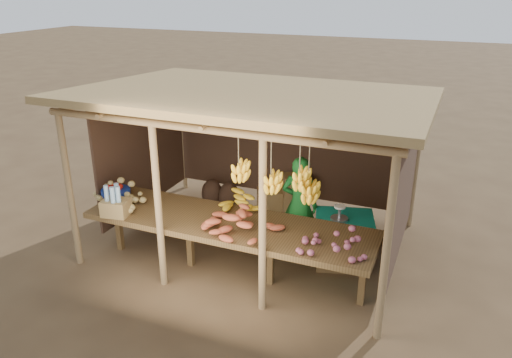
% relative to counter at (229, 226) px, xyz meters
% --- Properties ---
extents(ground, '(60.00, 60.00, 0.00)m').
position_rel_counter_xyz_m(ground, '(-0.00, 0.95, -0.74)').
color(ground, brown).
rests_on(ground, ground).
extents(stall_structure, '(4.70, 3.50, 2.43)m').
position_rel_counter_xyz_m(stall_structure, '(0.05, 1.04, 1.19)').
color(stall_structure, '#94754C').
rests_on(stall_structure, ground).
extents(counter, '(3.90, 1.05, 0.80)m').
position_rel_counter_xyz_m(counter, '(0.00, 0.00, 0.00)').
color(counter, brown).
rests_on(counter, ground).
extents(potato_heap, '(0.99, 0.76, 0.36)m').
position_rel_counter_xyz_m(potato_heap, '(-1.73, -0.05, 0.24)').
color(potato_heap, tan).
rests_on(potato_heap, counter).
extents(sweet_potato_heap, '(0.99, 0.66, 0.36)m').
position_rel_counter_xyz_m(sweet_potato_heap, '(0.27, -0.25, 0.24)').
color(sweet_potato_heap, '#B44D2E').
rests_on(sweet_potato_heap, counter).
extents(onion_heap, '(0.90, 0.71, 0.36)m').
position_rel_counter_xyz_m(onion_heap, '(1.48, -0.24, 0.24)').
color(onion_heap, '#AD5468').
rests_on(onion_heap, counter).
extents(banana_pile, '(0.65, 0.45, 0.35)m').
position_rel_counter_xyz_m(banana_pile, '(-0.00, 0.37, 0.23)').
color(banana_pile, yellow).
rests_on(banana_pile, counter).
extents(tomato_basin, '(0.41, 0.41, 0.22)m').
position_rel_counter_xyz_m(tomato_basin, '(-1.82, 0.05, 0.15)').
color(tomato_basin, navy).
rests_on(tomato_basin, counter).
extents(bottle_box, '(0.39, 0.33, 0.44)m').
position_rel_counter_xyz_m(bottle_box, '(-1.48, -0.40, 0.23)').
color(bottle_box, olive).
rests_on(bottle_box, counter).
extents(vendor, '(0.55, 0.37, 1.48)m').
position_rel_counter_xyz_m(vendor, '(0.67, 0.97, -0.00)').
color(vendor, '#186D26').
rests_on(vendor, ground).
extents(tarp_crate, '(0.94, 0.86, 0.94)m').
position_rel_counter_xyz_m(tarp_crate, '(1.36, 0.86, -0.35)').
color(tarp_crate, brown).
rests_on(tarp_crate, ground).
extents(carton_stack, '(1.01, 0.49, 0.69)m').
position_rel_counter_xyz_m(carton_stack, '(0.08, 2.15, -0.43)').
color(carton_stack, olive).
rests_on(carton_stack, ground).
extents(burlap_sacks, '(0.72, 0.38, 0.51)m').
position_rel_counter_xyz_m(burlap_sacks, '(-1.13, 2.03, -0.52)').
color(burlap_sacks, '#4C3223').
rests_on(burlap_sacks, ground).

